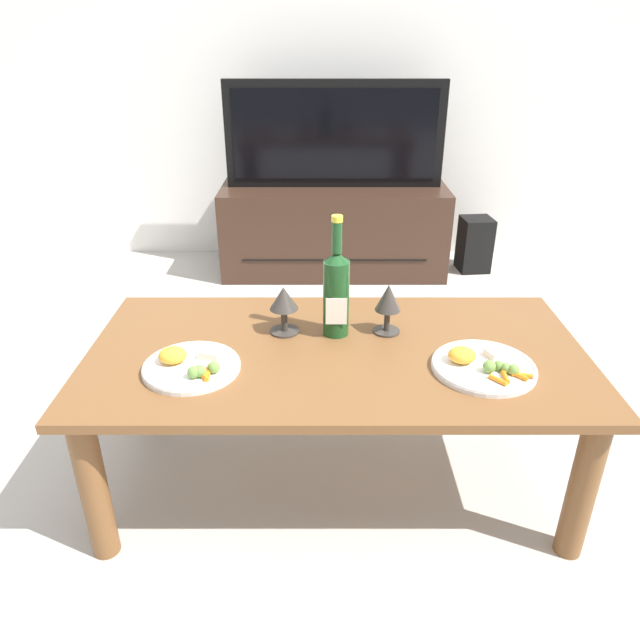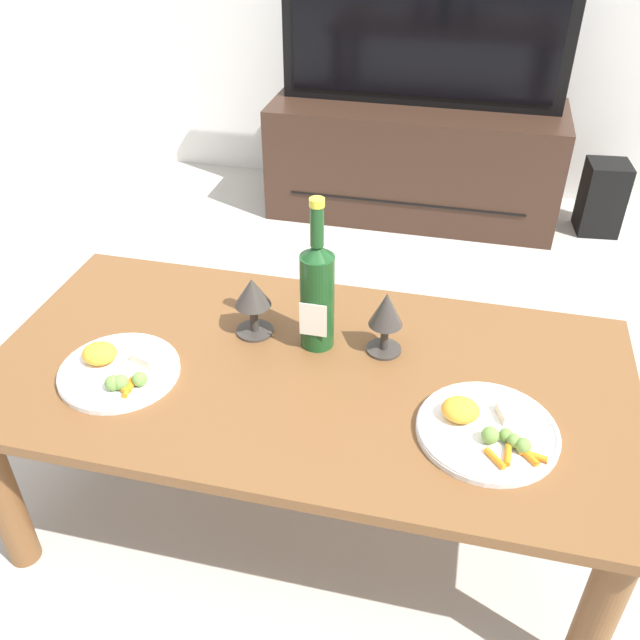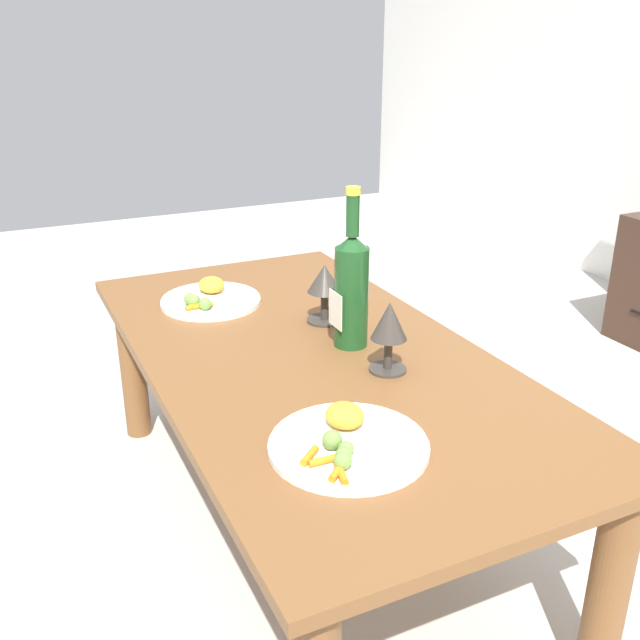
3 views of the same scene
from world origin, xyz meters
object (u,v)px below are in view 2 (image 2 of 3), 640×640
at_px(tv_screen, 424,36).
at_px(dinner_plate_left, 118,369).
at_px(goblet_left, 253,297).
at_px(goblet_right, 386,313).
at_px(floor_speaker, 602,198).
at_px(tv_stand, 414,160).
at_px(dining_table, 307,396).
at_px(wine_bottle, 317,292).
at_px(dinner_plate_right, 487,428).

distance_m(tv_screen, dinner_plate_left, 1.89).
height_order(goblet_left, goblet_right, goblet_right).
relative_size(floor_speaker, goblet_right, 2.04).
bearing_deg(tv_stand, dinner_plate_left, -102.46).
relative_size(tv_stand, dinner_plate_left, 4.85).
distance_m(dining_table, wine_bottle, 0.23).
bearing_deg(tv_stand, goblet_right, -85.95).
bearing_deg(tv_screen, dinner_plate_right, -79.47).
distance_m(dining_table, goblet_right, 0.25).
xyz_separation_m(wine_bottle, dinner_plate_right, (0.37, -0.20, -0.12)).
bearing_deg(dining_table, wine_bottle, 90.12).
distance_m(dining_table, floor_speaker, 1.92).
xyz_separation_m(dining_table, tv_screen, (0.03, 1.73, 0.36)).
height_order(dining_table, goblet_right, goblet_right).
bearing_deg(wine_bottle, tv_stand, 88.91).
bearing_deg(tv_screen, dinner_plate_left, -102.48).
relative_size(tv_screen, dinner_plate_left, 4.54).
xyz_separation_m(floor_speaker, wine_bottle, (-0.82, -1.62, 0.44)).
bearing_deg(dinner_plate_right, dinner_plate_left, -179.95).
xyz_separation_m(tv_stand, dinner_plate_right, (0.34, -1.83, 0.23)).
relative_size(dining_table, goblet_right, 9.17).
xyz_separation_m(goblet_left, dinner_plate_right, (0.52, -0.21, -0.08)).
bearing_deg(dinner_plate_left, floor_speaker, 56.81).
height_order(tv_stand, goblet_right, goblet_right).
bearing_deg(goblet_right, wine_bottle, -176.91).
xyz_separation_m(dining_table, goblet_left, (-0.15, 0.10, 0.17)).
bearing_deg(wine_bottle, dinner_plate_right, -28.09).
height_order(floor_speaker, dinner_plate_right, dinner_plate_right).
relative_size(tv_stand, floor_speaker, 4.02).
height_order(goblet_right, dinner_plate_right, goblet_right).
height_order(tv_screen, goblet_right, tv_screen).
bearing_deg(tv_screen, goblet_left, -96.22).
xyz_separation_m(dining_table, dinner_plate_left, (-0.37, -0.11, 0.09)).
relative_size(tv_screen, goblet_left, 8.09).
height_order(wine_bottle, dinner_plate_left, wine_bottle).
bearing_deg(goblet_right, floor_speaker, 67.43).
xyz_separation_m(tv_screen, dinner_plate_left, (-0.41, -1.83, -0.27)).
bearing_deg(tv_screen, floor_speaker, -0.66).
relative_size(goblet_right, dinner_plate_right, 0.55).
relative_size(floor_speaker, dinner_plate_left, 1.21).
distance_m(floor_speaker, wine_bottle, 1.87).
relative_size(dining_table, dinner_plate_left, 5.41).
xyz_separation_m(goblet_right, dinner_plate_left, (-0.52, -0.21, -0.08)).
bearing_deg(dining_table, goblet_left, 145.27).
xyz_separation_m(tv_stand, goblet_right, (0.12, -1.63, 0.32)).
height_order(tv_stand, floor_speaker, tv_stand).
bearing_deg(goblet_left, dinner_plate_right, -21.71).
distance_m(dining_table, dinner_plate_left, 0.40).
bearing_deg(dining_table, goblet_right, 34.80).
height_order(goblet_right, dinner_plate_left, goblet_right).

